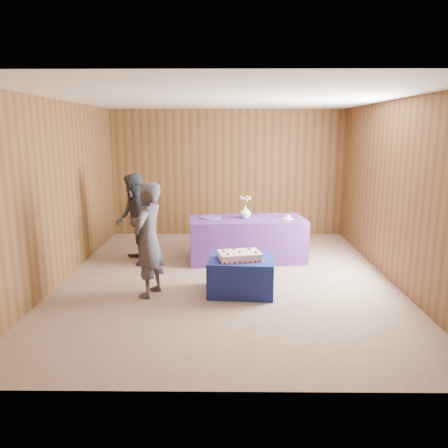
{
  "coord_description": "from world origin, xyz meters",
  "views": [
    {
      "loc": [
        0.02,
        -6.44,
        2.24
      ],
      "look_at": [
        -0.04,
        0.1,
        0.85
      ],
      "focal_mm": 35.0,
      "sensor_mm": 36.0,
      "label": 1
    }
  ],
  "objects_px": {
    "guest_right": "(135,219)",
    "serving_table": "(247,239)",
    "guest_left": "(148,240)",
    "cake_table": "(241,276)",
    "sheet_cake": "(239,256)",
    "vase": "(245,212)"
  },
  "relations": [
    {
      "from": "guest_right",
      "to": "vase",
      "type": "bearing_deg",
      "value": 73.54
    },
    {
      "from": "sheet_cake",
      "to": "vase",
      "type": "distance_m",
      "value": 1.71
    },
    {
      "from": "sheet_cake",
      "to": "cake_table",
      "type": "bearing_deg",
      "value": 33.05
    },
    {
      "from": "sheet_cake",
      "to": "guest_right",
      "type": "height_order",
      "value": "guest_right"
    },
    {
      "from": "sheet_cake",
      "to": "guest_left",
      "type": "relative_size",
      "value": 0.42
    },
    {
      "from": "serving_table",
      "to": "vase",
      "type": "xyz_separation_m",
      "value": [
        -0.03,
        0.03,
        0.48
      ]
    },
    {
      "from": "sheet_cake",
      "to": "guest_right",
      "type": "relative_size",
      "value": 0.43
    },
    {
      "from": "guest_left",
      "to": "vase",
      "type": "bearing_deg",
      "value": 159.43
    },
    {
      "from": "cake_table",
      "to": "guest_left",
      "type": "xyz_separation_m",
      "value": [
        -1.27,
        -0.1,
        0.54
      ]
    },
    {
      "from": "cake_table",
      "to": "sheet_cake",
      "type": "bearing_deg",
      "value": -129.65
    },
    {
      "from": "cake_table",
      "to": "vase",
      "type": "height_order",
      "value": "vase"
    },
    {
      "from": "guest_right",
      "to": "serving_table",
      "type": "bearing_deg",
      "value": 72.66
    },
    {
      "from": "serving_table",
      "to": "vase",
      "type": "relative_size",
      "value": 9.34
    },
    {
      "from": "guest_left",
      "to": "guest_right",
      "type": "distance_m",
      "value": 1.59
    },
    {
      "from": "vase",
      "to": "guest_left",
      "type": "bearing_deg",
      "value": -128.25
    },
    {
      "from": "cake_table",
      "to": "guest_left",
      "type": "relative_size",
      "value": 0.57
    },
    {
      "from": "guest_left",
      "to": "guest_right",
      "type": "height_order",
      "value": "guest_left"
    },
    {
      "from": "guest_left",
      "to": "guest_right",
      "type": "relative_size",
      "value": 1.02
    },
    {
      "from": "cake_table",
      "to": "sheet_cake",
      "type": "xyz_separation_m",
      "value": [
        -0.03,
        -0.03,
        0.3
      ]
    },
    {
      "from": "guest_right",
      "to": "cake_table",
      "type": "bearing_deg",
      "value": 27.85
    },
    {
      "from": "cake_table",
      "to": "vase",
      "type": "distance_m",
      "value": 1.76
    },
    {
      "from": "sheet_cake",
      "to": "vase",
      "type": "xyz_separation_m",
      "value": [
        0.14,
        1.68,
        0.3
      ]
    }
  ]
}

